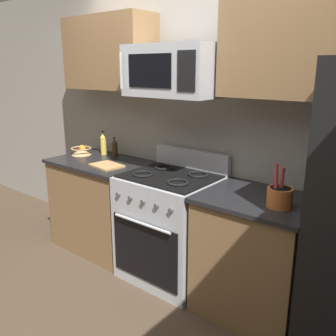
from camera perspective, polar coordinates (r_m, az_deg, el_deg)
name	(u,v)px	position (r m, az deg, el deg)	size (l,w,h in m)	color
ground_plane	(115,312)	(2.98, -8.38, -21.53)	(16.00, 16.00, 0.00)	#473828
wall_back	(199,125)	(3.23, 4.83, 6.82)	(8.00, 0.10, 2.60)	#9E998E
counter_left	(102,204)	(3.73, -10.29, -5.62)	(0.97, 0.66, 0.91)	olive
range_oven	(170,226)	(3.16, 0.39, -9.03)	(0.76, 0.70, 1.09)	#B2B5BA
counter_right	(255,256)	(2.80, 13.45, -13.29)	(0.79, 0.66, 0.91)	olive
microwave	(173,71)	(2.90, 0.81, 15.04)	(0.76, 0.44, 0.40)	#B2B5BA
upper_cabinets_left	(109,53)	(3.61, -9.26, 17.37)	(0.96, 0.34, 0.66)	olive
upper_cabinets_right	(281,47)	(2.63, 17.40, 17.68)	(0.78, 0.34, 0.66)	olive
utensil_crock	(280,196)	(2.45, 17.17, -4.28)	(0.17, 0.17, 0.29)	#D1662D
fruit_basket	(81,151)	(3.88, -13.46, 2.69)	(0.21, 0.21, 0.10)	tan
cutting_board	(107,165)	(3.37, -9.62, 0.39)	(0.29, 0.22, 0.02)	tan
bottle_oil	(103,144)	(3.83, -10.13, 3.78)	(0.06, 0.06, 0.25)	gold
bottle_soy	(115,148)	(3.70, -8.39, 3.10)	(0.06, 0.06, 0.20)	#382314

